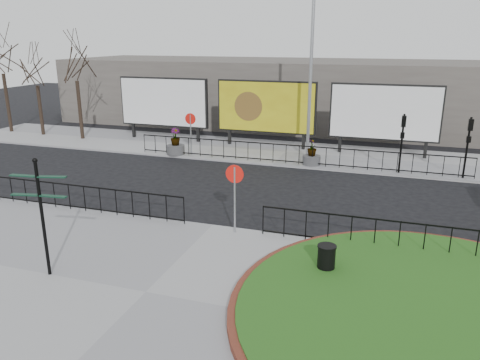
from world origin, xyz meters
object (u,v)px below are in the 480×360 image
at_px(litter_bin, 326,260).
at_px(planter_b, 312,156).
at_px(planter_a, 176,145).
at_px(billboard_mid, 266,107).
at_px(lamp_post, 311,74).
at_px(fingerpost_sign, 41,206).

height_order(litter_bin, planter_b, planter_b).
xyz_separation_m(planter_a, planter_b, (8.00, 0.15, -0.05)).
relative_size(billboard_mid, litter_bin, 6.81).
bearing_deg(lamp_post, planter_b, -71.22).
xyz_separation_m(billboard_mid, planter_a, (-4.50, -3.57, -1.94)).
xyz_separation_m(billboard_mid, planter_b, (3.50, -3.42, -1.99)).
height_order(billboard_mid, fingerpost_sign, billboard_mid).
xyz_separation_m(billboard_mid, lamp_post, (3.01, -1.97, 2.23)).
height_order(billboard_mid, lamp_post, lamp_post).
relative_size(billboard_mid, fingerpost_sign, 1.77).
xyz_separation_m(lamp_post, fingerpost_sign, (-4.67, -15.98, -2.59)).
bearing_deg(lamp_post, billboard_mid, 146.75).
bearing_deg(litter_bin, billboard_mid, 111.23).
distance_m(fingerpost_sign, planter_a, 14.74).
relative_size(fingerpost_sign, planter_b, 2.49).
relative_size(billboard_mid, planter_a, 3.99).
bearing_deg(litter_bin, fingerpost_sign, -161.90).
bearing_deg(litter_bin, planter_b, 101.74).
relative_size(lamp_post, litter_bin, 10.14).
height_order(billboard_mid, planter_a, billboard_mid).
xyz_separation_m(lamp_post, litter_bin, (2.99, -13.47, -4.25)).
height_order(fingerpost_sign, litter_bin, fingerpost_sign).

